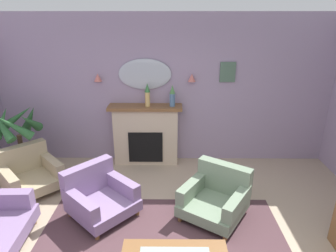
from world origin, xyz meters
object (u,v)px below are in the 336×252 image
at_px(wall_sconce_left, 98,77).
at_px(armchair_beside_couch, 216,196).
at_px(wall_sconce_right, 192,78).
at_px(framed_picture, 228,72).
at_px(wall_mirror, 145,74).
at_px(armchair_near_fireplace, 99,195).
at_px(mantel_vase_left, 147,94).
at_px(potted_plant_tall_palm, 20,141).
at_px(mantel_vase_centre, 172,96).
at_px(fireplace, 146,135).
at_px(armchair_by_coffee_table, 29,173).

height_order(wall_sconce_left, armchair_beside_couch, wall_sconce_left).
xyz_separation_m(wall_sconce_right, framed_picture, (0.65, 0.06, 0.09)).
height_order(wall_mirror, armchair_near_fireplace, wall_mirror).
relative_size(wall_sconce_left, armchair_near_fireplace, 0.12).
distance_m(mantel_vase_left, potted_plant_tall_palm, 2.36).
bearing_deg(wall_sconce_right, potted_plant_tall_palm, -168.23).
xyz_separation_m(mantel_vase_left, armchair_beside_couch, (1.08, -1.57, -1.08)).
bearing_deg(armchair_beside_couch, mantel_vase_centre, 111.76).
distance_m(framed_picture, armchair_near_fireplace, 3.06).
distance_m(fireplace, wall_sconce_right, 1.38).
xyz_separation_m(wall_sconce_left, potted_plant_tall_palm, (-1.29, -0.62, -0.99)).
distance_m(wall_sconce_left, framed_picture, 2.35).
relative_size(mantel_vase_centre, armchair_beside_couch, 0.35).
bearing_deg(framed_picture, armchair_beside_couch, -102.02).
distance_m(wall_mirror, wall_sconce_left, 0.85).
height_order(armchair_beside_couch, armchair_by_coffee_table, same).
height_order(wall_sconce_left, armchair_near_fireplace, wall_sconce_left).
height_order(wall_mirror, framed_picture, wall_mirror).
relative_size(mantel_vase_left, armchair_by_coffee_table, 0.37).
distance_m(wall_mirror, potted_plant_tall_palm, 2.47).
relative_size(framed_picture, armchair_near_fireplace, 0.31).
height_order(fireplace, potted_plant_tall_palm, potted_plant_tall_palm).
bearing_deg(armchair_beside_couch, fireplace, 125.17).
height_order(armchair_by_coffee_table, potted_plant_tall_palm, potted_plant_tall_palm).
bearing_deg(armchair_by_coffee_table, wall_sconce_left, 47.01).
xyz_separation_m(mantel_vase_left, armchair_near_fireplace, (-0.61, -1.57, -1.08)).
bearing_deg(armchair_near_fireplace, armchair_by_coffee_table, 153.88).
xyz_separation_m(framed_picture, potted_plant_tall_palm, (-3.64, -0.68, -1.08)).
bearing_deg(fireplace, potted_plant_tall_palm, -166.06).
distance_m(mantel_vase_left, framed_picture, 1.51).
xyz_separation_m(fireplace, wall_sconce_left, (-0.85, 0.09, 1.09)).
distance_m(mantel_vase_left, wall_sconce_left, 0.95).
bearing_deg(wall_sconce_right, armchair_by_coffee_table, -158.45).
bearing_deg(armchair_by_coffee_table, armchair_beside_couch, -11.95).
bearing_deg(mantel_vase_centre, wall_mirror, 161.22).
bearing_deg(mantel_vase_left, fireplace, 150.47).
bearing_deg(armchair_by_coffee_table, wall_sconce_right, 21.55).
distance_m(mantel_vase_left, mantel_vase_centre, 0.45).
bearing_deg(wall_sconce_right, fireplace, -173.84).
distance_m(armchair_by_coffee_table, potted_plant_tall_palm, 0.65).
bearing_deg(wall_sconce_right, mantel_vase_centre, -161.08).
distance_m(framed_picture, potted_plant_tall_palm, 3.86).
distance_m(wall_mirror, wall_sconce_right, 0.85).
bearing_deg(fireplace, wall_mirror, 90.00).
bearing_deg(armchair_beside_couch, armchair_near_fireplace, 179.99).
distance_m(mantel_vase_centre, armchair_near_fireplace, 2.17).
bearing_deg(mantel_vase_left, potted_plant_tall_palm, -167.07).
bearing_deg(framed_picture, mantel_vase_left, -172.92).
bearing_deg(wall_sconce_left, wall_mirror, 3.37).
xyz_separation_m(armchair_beside_couch, potted_plant_tall_palm, (-3.27, 1.07, 0.36)).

